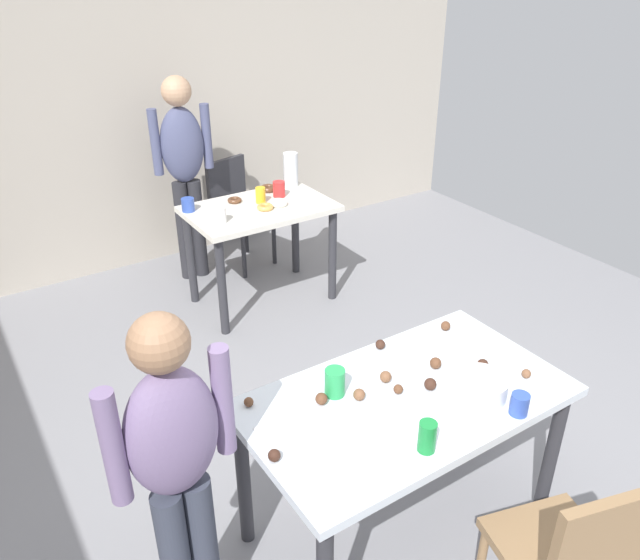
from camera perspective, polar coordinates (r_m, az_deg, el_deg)
ground_plane at (r=3.17m, az=5.10°, el=-19.79°), size 6.40×6.40×0.00m
wall_back at (r=5.13m, az=-17.47°, el=15.11°), size 6.40×0.10×2.60m
dining_table_near at (r=2.64m, az=7.80°, el=-12.08°), size 1.33×0.74×0.75m
dining_table_far at (r=4.45m, az=-5.50°, el=5.25°), size 1.01×0.65×0.75m
chair_near_table at (r=2.50m, az=22.04°, el=-22.36°), size 0.49×0.49×0.87m
chair_far_table at (r=5.12m, az=-7.68°, el=6.70°), size 0.49×0.49×0.87m
person_girl_near at (r=2.22m, az=-13.04°, el=-15.91°), size 0.45×0.22×1.40m
person_adult_far at (r=4.81m, az=-12.37°, el=10.51°), size 0.46×0.24×1.57m
mixing_bowl at (r=2.61m, az=14.48°, el=-9.48°), size 0.21×0.21×0.09m
soda_can at (r=2.31m, az=9.80°, el=-13.96°), size 0.07×0.07×0.12m
fork_near at (r=2.44m, az=-4.28°, el=-12.81°), size 0.17×0.02×0.01m
cup_near_0 at (r=2.56m, az=17.82°, el=-10.79°), size 0.07×0.07×0.09m
cup_near_1 at (r=2.53m, az=1.37°, el=-9.34°), size 0.08×0.08×0.12m
cake_ball_0 at (r=2.53m, az=3.61°, el=-10.43°), size 0.05×0.05×0.05m
cake_ball_1 at (r=2.28m, az=-4.22°, el=-15.73°), size 0.05×0.05×0.05m
cake_ball_2 at (r=2.77m, az=14.68°, el=-7.52°), size 0.05×0.05×0.05m
cake_ball_3 at (r=2.61m, az=10.07°, el=-9.37°), size 0.05×0.05×0.05m
cake_ball_4 at (r=2.74m, az=10.55°, el=-7.49°), size 0.05×0.05×0.05m
cake_ball_5 at (r=2.83m, az=5.55°, el=-5.89°), size 0.04×0.04×0.04m
cake_ball_6 at (r=2.58m, az=7.18°, el=-9.89°), size 0.04×0.04×0.04m
cake_ball_7 at (r=3.00m, az=11.44°, el=-4.14°), size 0.05×0.05×0.05m
cake_ball_8 at (r=2.50m, az=0.14°, el=-10.84°), size 0.05×0.05×0.05m
cake_ball_9 at (r=2.63m, az=6.03°, el=-8.80°), size 0.05×0.05×0.05m
cake_ball_10 at (r=2.51m, az=-6.55°, el=-11.05°), size 0.04×0.04×0.04m
cake_ball_11 at (r=2.78m, az=18.38°, el=-8.14°), size 0.04×0.04×0.04m
pitcher_far at (r=4.75m, az=-2.71°, el=10.07°), size 0.11×0.11×0.26m
cup_far_0 at (r=4.56m, az=-3.78°, el=8.30°), size 0.09×0.09×0.11m
cup_far_1 at (r=4.38m, az=-12.00°, el=6.75°), size 0.09×0.09×0.09m
cup_far_2 at (r=4.14m, az=-9.13°, el=5.89°), size 0.08×0.08×0.11m
cup_far_3 at (r=4.45m, az=-5.47°, el=7.75°), size 0.07×0.07×0.11m
donut_far_0 at (r=4.34m, az=-5.04°, el=6.67°), size 0.11×0.11×0.03m
donut_far_1 at (r=4.69m, az=-4.75°, el=8.37°), size 0.13×0.13×0.04m
donut_far_2 at (r=4.40m, az=-3.84°, el=7.06°), size 0.13×0.13×0.04m
donut_far_3 at (r=4.50m, az=-7.83°, el=7.26°), size 0.10×0.10×0.03m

